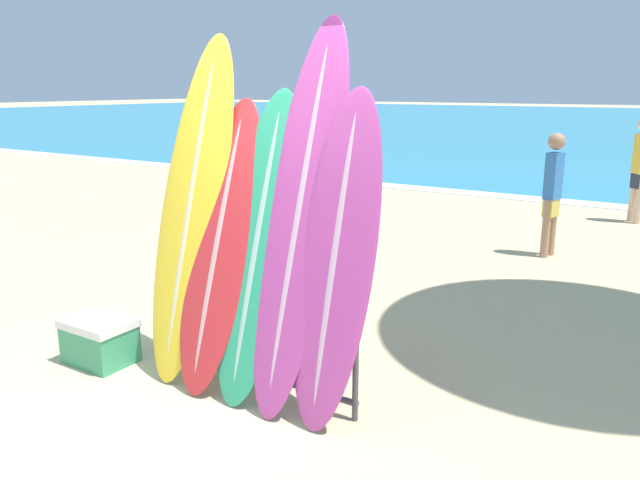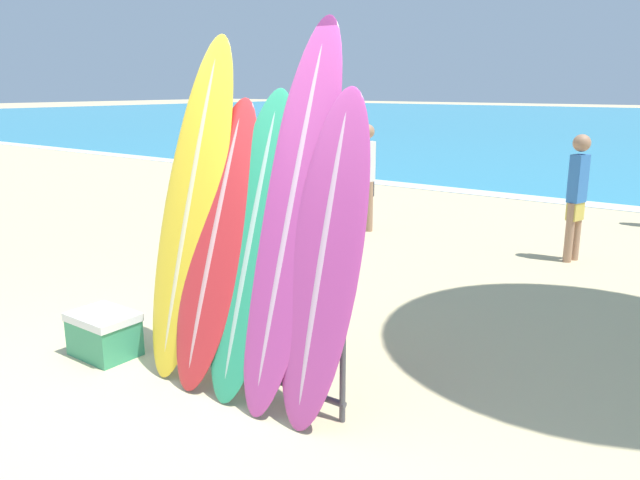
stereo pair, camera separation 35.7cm
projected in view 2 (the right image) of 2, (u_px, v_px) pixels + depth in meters
The scene contains 10 objects.
ground_plane at pixel (157, 407), 4.22m from camera, with size 160.00×160.00×0.00m, color #CCB789.
surfboard_rack at pixel (252, 324), 4.38m from camera, with size 1.59×0.04×0.92m.
surfboard_slot_0 at pixel (192, 206), 4.62m from camera, with size 0.59×0.82×2.50m.
surfboard_slot_1 at pixel (216, 243), 4.44m from camera, with size 0.56×0.77×2.05m.
surfboard_slot_2 at pixel (251, 245), 4.26m from camera, with size 0.56×0.72×2.11m.
surfboard_slot_3 at pixel (292, 215), 4.08m from camera, with size 0.54×0.89×2.58m.
surfboard_slot_4 at pixel (324, 260), 3.88m from camera, with size 0.54×0.65×2.13m.
person_mid_beach at pixel (577, 193), 7.57m from camera, with size 0.21×0.26×1.56m.
person_far_left at pixel (367, 173), 9.22m from camera, with size 0.26×0.21×1.58m.
cooler_box at pixel (104, 334), 5.01m from camera, with size 0.53×0.39×0.36m.
Camera 2 is at (3.18, -2.41, 2.11)m, focal length 35.00 mm.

